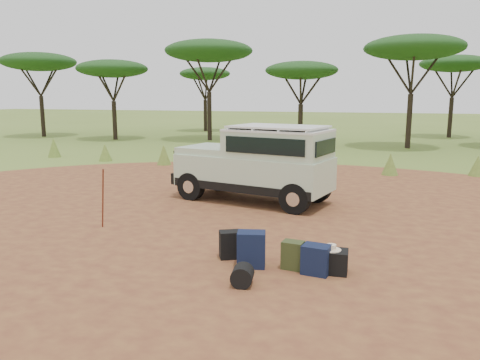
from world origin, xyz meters
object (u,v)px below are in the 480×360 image
(backpack_black, at_px, (230,245))
(backpack_olive, at_px, (293,255))
(hard_case, at_px, (331,261))
(duffel_navy, at_px, (316,260))
(safari_vehicle, at_px, (258,165))
(walking_staff, at_px, (103,199))
(backpack_navy, at_px, (251,249))

(backpack_black, relative_size, backpack_olive, 1.03)
(backpack_olive, distance_m, hard_case, 0.63)
(duffel_navy, bearing_deg, safari_vehicle, 123.74)
(walking_staff, relative_size, hard_case, 2.47)
(safari_vehicle, height_order, backpack_navy, safari_vehicle)
(safari_vehicle, distance_m, backpack_navy, 5.00)
(backpack_navy, relative_size, backpack_olive, 1.27)
(backpack_olive, bearing_deg, walking_staff, 172.35)
(backpack_navy, bearing_deg, backpack_black, 135.46)
(safari_vehicle, xyz_separation_m, backpack_navy, (1.17, -4.81, -0.70))
(safari_vehicle, bearing_deg, walking_staff, -112.85)
(safari_vehicle, height_order, hard_case, safari_vehicle)
(hard_case, bearing_deg, duffel_navy, -150.48)
(walking_staff, height_order, backpack_black, walking_staff)
(backpack_black, distance_m, duffel_navy, 1.61)
(backpack_navy, height_order, duffel_navy, backpack_navy)
(backpack_olive, distance_m, duffel_navy, 0.42)
(hard_case, bearing_deg, backpack_olive, -179.38)
(walking_staff, distance_m, backpack_olive, 4.59)
(walking_staff, distance_m, backpack_black, 3.41)
(backpack_black, height_order, backpack_navy, backpack_navy)
(backpack_olive, bearing_deg, safari_vehicle, 119.05)
(safari_vehicle, bearing_deg, hard_case, -48.92)
(walking_staff, distance_m, duffel_navy, 5.00)
(backpack_black, xyz_separation_m, backpack_navy, (0.48, -0.30, 0.06))
(backpack_black, xyz_separation_m, duffel_navy, (1.58, -0.30, -0.01))
(safari_vehicle, height_order, duffel_navy, safari_vehicle)
(safari_vehicle, relative_size, hard_case, 8.33)
(walking_staff, xyz_separation_m, backpack_olive, (4.41, -1.19, -0.43))
(duffel_navy, bearing_deg, backpack_olive, 173.73)
(backpack_olive, relative_size, hard_case, 0.89)
(backpack_navy, relative_size, hard_case, 1.13)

